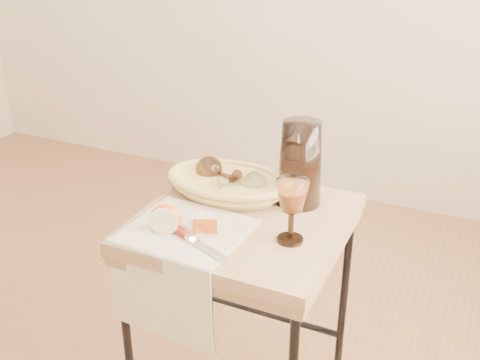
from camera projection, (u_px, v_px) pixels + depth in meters
The scene contains 10 objects.
side_table at pixel (243, 318), 1.71m from camera, with size 0.55×0.55×0.69m, color brown, non-canonical shape.
tea_towel at pixel (187, 230), 1.49m from camera, with size 0.30×0.27×0.01m, color #F3E7C3.
bread_basket at pixel (227, 185), 1.68m from camera, with size 0.33×0.23×0.05m, color tan, non-canonical shape.
goblet_lying_a at pixel (220, 173), 1.69m from camera, with size 0.13×0.08×0.08m, color brown, non-canonical shape.
goblet_lying_b at pixel (240, 184), 1.63m from camera, with size 0.11×0.07×0.07m, color white, non-canonical shape.
pitcher at pixel (300, 163), 1.59m from camera, with size 0.17×0.25×0.28m, color black, non-canonical shape.
wine_goblet at pixel (292, 211), 1.41m from camera, with size 0.08×0.08×0.17m, color white, non-canonical shape.
apple_half at pixel (166, 217), 1.47m from camera, with size 0.08×0.04×0.07m, color red.
apple_wedge at pixel (203, 223), 1.48m from camera, with size 0.06×0.03×0.04m, color beige.
table_knife at pixel (193, 239), 1.43m from camera, with size 0.22×0.02×0.02m, color silver, non-canonical shape.
Camera 1 is at (1.23, -1.03, 1.46)m, focal length 43.01 mm.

